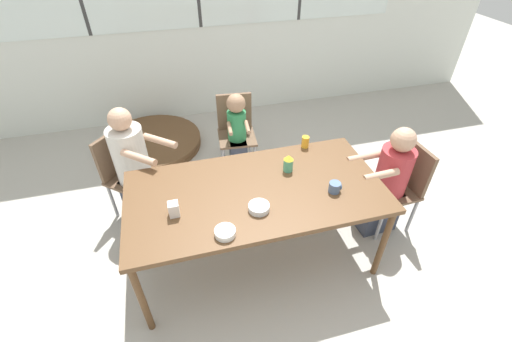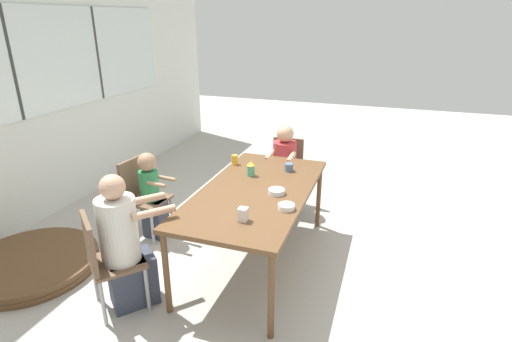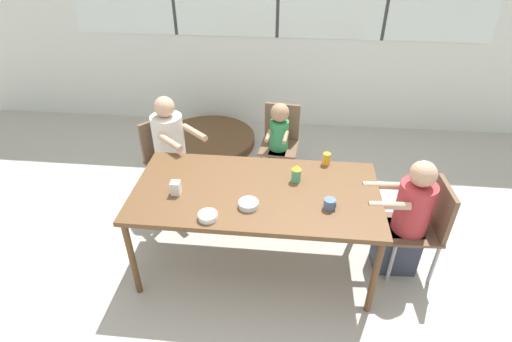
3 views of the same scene
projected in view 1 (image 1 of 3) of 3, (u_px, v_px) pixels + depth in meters
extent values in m
plane|color=#B2ADA3|center=(256.00, 255.00, 3.04)|extent=(16.00, 16.00, 0.00)
cube|color=silver|center=(199.00, 10.00, 4.21)|extent=(8.40, 0.06, 2.80)
cube|color=brown|center=(256.00, 192.00, 2.57)|extent=(1.92, 0.96, 0.04)
cylinder|color=brown|center=(142.00, 300.00, 2.30)|extent=(0.05, 0.05, 0.73)
cylinder|color=brown|center=(383.00, 244.00, 2.67)|extent=(0.05, 0.05, 0.73)
cylinder|color=brown|center=(141.00, 211.00, 2.95)|extent=(0.05, 0.05, 0.73)
cylinder|color=brown|center=(335.00, 176.00, 3.32)|extent=(0.05, 0.05, 0.73)
cube|color=brown|center=(391.00, 190.00, 3.09)|extent=(0.42, 0.42, 0.03)
cube|color=brown|center=(415.00, 167.00, 2.99)|extent=(0.06, 0.38, 0.42)
cylinder|color=#99999E|center=(380.00, 224.00, 3.05)|extent=(0.03, 0.03, 0.41)
cylinder|color=#99999E|center=(360.00, 199.00, 3.31)|extent=(0.03, 0.03, 0.41)
cylinder|color=#99999E|center=(412.00, 215.00, 3.13)|extent=(0.03, 0.03, 0.41)
cylinder|color=#99999E|center=(390.00, 192.00, 3.39)|extent=(0.03, 0.03, 0.41)
cube|color=brown|center=(134.00, 178.00, 3.21)|extent=(0.56, 0.56, 0.03)
cube|color=brown|center=(113.00, 154.00, 3.14)|extent=(0.28, 0.31, 0.42)
cylinder|color=#99999E|center=(163.00, 190.00, 3.41)|extent=(0.03, 0.03, 0.41)
cylinder|color=#99999E|center=(140.00, 212.00, 3.17)|extent=(0.03, 0.03, 0.41)
cylinder|color=#99999E|center=(137.00, 180.00, 3.53)|extent=(0.03, 0.03, 0.41)
cylinder|color=#99999E|center=(113.00, 201.00, 3.29)|extent=(0.03, 0.03, 0.41)
cube|color=brown|center=(237.00, 137.00, 3.76)|extent=(0.44, 0.44, 0.03)
cube|color=brown|center=(234.00, 111.00, 3.76)|extent=(0.38, 0.07, 0.42)
cylinder|color=#99999E|center=(255.00, 161.00, 3.79)|extent=(0.03, 0.03, 0.41)
cylinder|color=#99999E|center=(224.00, 164.00, 3.75)|extent=(0.03, 0.03, 0.41)
cylinder|color=#99999E|center=(250.00, 144.00, 4.05)|extent=(0.03, 0.03, 0.41)
cylinder|color=#99999E|center=(221.00, 146.00, 4.01)|extent=(0.03, 0.03, 0.41)
cube|color=#333847|center=(377.00, 208.00, 3.19)|extent=(0.35, 0.27, 0.43)
cylinder|color=#B23338|center=(393.00, 171.00, 2.93)|extent=(0.28, 0.28, 0.43)
sphere|color=tan|center=(403.00, 140.00, 2.73)|extent=(0.20, 0.20, 0.20)
cylinder|color=tan|center=(381.00, 175.00, 2.71)|extent=(0.31, 0.08, 0.06)
cylinder|color=tan|center=(364.00, 157.00, 2.90)|extent=(0.31, 0.08, 0.06)
cube|color=#333847|center=(146.00, 197.00, 3.31)|extent=(0.45, 0.44, 0.43)
cylinder|color=beige|center=(130.00, 155.00, 3.02)|extent=(0.30, 0.30, 0.53)
sphere|color=tan|center=(120.00, 119.00, 2.80)|extent=(0.19, 0.19, 0.19)
cylinder|color=tan|center=(160.00, 141.00, 2.94)|extent=(0.29, 0.26, 0.06)
cylinder|color=tan|center=(139.00, 158.00, 2.75)|extent=(0.29, 0.26, 0.06)
cube|color=#333847|center=(238.00, 156.00, 3.83)|extent=(0.20, 0.25, 0.43)
cylinder|color=#2D844C|center=(237.00, 125.00, 3.62)|extent=(0.20, 0.20, 0.32)
sphere|color=#A37A5B|center=(236.00, 103.00, 3.46)|extent=(0.20, 0.20, 0.20)
cylinder|color=#A37A5B|center=(247.00, 127.00, 3.46)|extent=(0.06, 0.22, 0.04)
cylinder|color=#A37A5B|center=(230.00, 128.00, 3.44)|extent=(0.06, 0.22, 0.04)
cylinder|color=slate|center=(335.00, 187.00, 2.52)|extent=(0.09, 0.09, 0.08)
torus|color=slate|center=(340.00, 186.00, 2.53)|extent=(0.01, 0.06, 0.06)
cylinder|color=#4CA57F|center=(288.00, 165.00, 2.70)|extent=(0.08, 0.08, 0.11)
cone|color=gold|center=(289.00, 157.00, 2.66)|extent=(0.08, 0.08, 0.04)
cylinder|color=gold|center=(305.00, 142.00, 2.96)|extent=(0.07, 0.07, 0.10)
cube|color=silver|center=(174.00, 209.00, 2.32)|extent=(0.07, 0.07, 0.11)
cylinder|color=silver|center=(259.00, 207.00, 2.38)|extent=(0.15, 0.15, 0.04)
cylinder|color=white|center=(225.00, 232.00, 2.20)|extent=(0.14, 0.14, 0.04)
cylinder|color=brown|center=(153.00, 146.00, 4.35)|extent=(1.20, 1.20, 0.03)
cylinder|color=brown|center=(153.00, 144.00, 4.34)|extent=(1.21, 1.21, 0.03)
cylinder|color=brown|center=(152.00, 142.00, 4.32)|extent=(1.20, 1.20, 0.03)
cylinder|color=brown|center=(152.00, 140.00, 4.30)|extent=(1.21, 1.21, 0.03)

